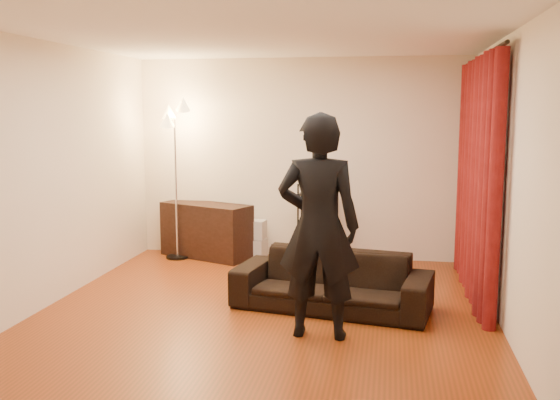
% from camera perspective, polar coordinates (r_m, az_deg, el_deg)
% --- Properties ---
extents(floor, '(5.00, 5.00, 0.00)m').
position_cam_1_polar(floor, '(6.32, -1.39, -10.29)').
color(floor, maroon).
rests_on(floor, ground).
extents(ceiling, '(5.00, 5.00, 0.00)m').
position_cam_1_polar(ceiling, '(6.03, -1.49, 14.83)').
color(ceiling, white).
rests_on(ceiling, ground).
extents(wall_back, '(5.00, 0.00, 5.00)m').
position_cam_1_polar(wall_back, '(8.48, 1.95, 3.78)').
color(wall_back, '#F1E2CA').
rests_on(wall_back, ground).
extents(wall_front, '(5.00, 0.00, 5.00)m').
position_cam_1_polar(wall_front, '(3.64, -9.35, -2.27)').
color(wall_front, '#F1E2CA').
rests_on(wall_front, ground).
extents(wall_left, '(0.00, 5.00, 5.00)m').
position_cam_1_polar(wall_left, '(6.84, -20.25, 2.21)').
color(wall_left, '#F1E2CA').
rests_on(wall_left, ground).
extents(wall_right, '(0.00, 5.00, 5.00)m').
position_cam_1_polar(wall_right, '(6.00, 20.13, 1.44)').
color(wall_right, '#F1E2CA').
rests_on(wall_right, ground).
extents(curtain_rod, '(0.04, 2.65, 0.04)m').
position_cam_1_polar(curtain_rod, '(7.08, 18.23, 12.47)').
color(curtain_rod, black).
rests_on(curtain_rod, wall_right).
extents(curtain, '(0.22, 2.65, 2.55)m').
position_cam_1_polar(curtain, '(7.09, 17.59, 1.93)').
color(curtain, maroon).
rests_on(curtain, ground).
extents(sofa, '(2.07, 1.09, 0.57)m').
position_cam_1_polar(sofa, '(6.39, 4.75, -7.41)').
color(sofa, black).
rests_on(sofa, ground).
extents(person, '(0.73, 0.48, 1.99)m').
position_cam_1_polar(person, '(5.47, 3.54, -2.44)').
color(person, black).
rests_on(person, ground).
extents(media_cabinet, '(1.35, 0.93, 0.74)m').
position_cam_1_polar(media_cabinet, '(8.62, -6.74, -2.77)').
color(media_cabinet, black).
rests_on(media_cabinet, ground).
extents(storage_boxes, '(0.34, 0.28, 0.52)m').
position_cam_1_polar(storage_boxes, '(8.56, -2.42, -3.56)').
color(storage_boxes, beige).
rests_on(storage_boxes, ground).
extents(wire_shelf, '(0.57, 0.48, 1.06)m').
position_cam_1_polar(wire_shelf, '(8.24, 3.48, -2.10)').
color(wire_shelf, black).
rests_on(wire_shelf, ground).
extents(floor_lamp, '(0.43, 0.43, 2.09)m').
position_cam_1_polar(floor_lamp, '(8.50, -9.50, 1.62)').
color(floor_lamp, silver).
rests_on(floor_lamp, ground).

